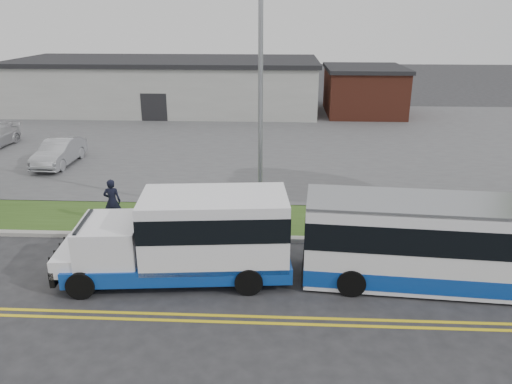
# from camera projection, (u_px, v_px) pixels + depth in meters

# --- Properties ---
(ground) EXTENTS (140.00, 140.00, 0.00)m
(ground) POSITION_uv_depth(u_px,v_px,m) (172.00, 252.00, 17.63)
(ground) COLOR #28282B
(ground) RESTS_ON ground
(lane_line_north) EXTENTS (70.00, 0.12, 0.01)m
(lane_line_north) POSITION_uv_depth(u_px,v_px,m) (143.00, 313.00, 14.01)
(lane_line_north) COLOR yellow
(lane_line_north) RESTS_ON ground
(lane_line_south) EXTENTS (70.00, 0.12, 0.01)m
(lane_line_south) POSITION_uv_depth(u_px,v_px,m) (141.00, 319.00, 13.73)
(lane_line_south) COLOR yellow
(lane_line_south) RESTS_ON ground
(curb) EXTENTS (80.00, 0.30, 0.15)m
(curb) POSITION_uv_depth(u_px,v_px,m) (178.00, 237.00, 18.64)
(curb) COLOR #9E9B93
(curb) RESTS_ON ground
(verge) EXTENTS (80.00, 3.30, 0.10)m
(verge) POSITION_uv_depth(u_px,v_px,m) (187.00, 219.00, 20.34)
(verge) COLOR #314D19
(verge) RESTS_ON ground
(parking_lot) EXTENTS (80.00, 25.00, 0.10)m
(parking_lot) POSITION_uv_depth(u_px,v_px,m) (225.00, 138.00, 33.59)
(parking_lot) COLOR #4C4C4F
(parking_lot) RESTS_ON ground
(commercial_building) EXTENTS (25.40, 10.40, 4.35)m
(commercial_building) POSITION_uv_depth(u_px,v_px,m) (167.00, 85.00, 42.56)
(commercial_building) COLOR #9E9E99
(commercial_building) RESTS_ON ground
(brick_wing) EXTENTS (6.30, 7.30, 3.90)m
(brick_wing) POSITION_uv_depth(u_px,v_px,m) (364.00, 91.00, 40.90)
(brick_wing) COLOR brown
(brick_wing) RESTS_ON ground
(streetlight_near) EXTENTS (0.35, 1.53, 9.50)m
(streetlight_near) POSITION_uv_depth(u_px,v_px,m) (260.00, 92.00, 18.28)
(streetlight_near) COLOR gray
(streetlight_near) RESTS_ON verge
(shuttle_bus) EXTENTS (7.42, 3.02, 2.77)m
(shuttle_bus) POSITION_uv_depth(u_px,v_px,m) (192.00, 235.00, 15.45)
(shuttle_bus) COLOR #0D3A96
(shuttle_bus) RESTS_ON ground
(transit_bus) EXTENTS (9.98, 3.04, 2.73)m
(transit_bus) POSITION_uv_depth(u_px,v_px,m) (468.00, 245.00, 15.02)
(transit_bus) COLOR white
(transit_bus) RESTS_ON ground
(pedestrian) EXTENTS (0.70, 0.49, 1.80)m
(pedestrian) POSITION_uv_depth(u_px,v_px,m) (112.00, 201.00, 19.56)
(pedestrian) COLOR black
(pedestrian) RESTS_ON verge
(parked_car_a) EXTENTS (1.55, 4.30, 1.41)m
(parked_car_a) POSITION_uv_depth(u_px,v_px,m) (59.00, 152.00, 27.19)
(parked_car_a) COLOR #A0A2A7
(parked_car_a) RESTS_ON parking_lot
(grocery_bag_left) EXTENTS (0.32, 0.32, 0.32)m
(grocery_bag_left) POSITION_uv_depth(u_px,v_px,m) (105.00, 221.00, 19.59)
(grocery_bag_left) COLOR white
(grocery_bag_left) RESTS_ON verge
(grocery_bag_right) EXTENTS (0.32, 0.32, 0.32)m
(grocery_bag_right) POSITION_uv_depth(u_px,v_px,m) (123.00, 216.00, 20.03)
(grocery_bag_right) COLOR white
(grocery_bag_right) RESTS_ON verge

